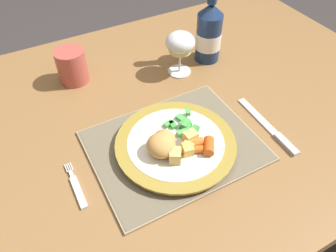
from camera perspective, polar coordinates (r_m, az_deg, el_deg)
The scene contains 13 objects.
ground_plane at distance 1.43m, azimuth -3.20°, elevation -20.43°, with size 6.00×6.00×0.00m, color #383333.
dining_table at distance 0.87m, azimuth -4.94°, elevation -2.53°, with size 1.52×0.91×0.74m.
placemat at distance 0.75m, azimuth 1.10°, elevation -3.41°, with size 0.37×0.29×0.01m.
dinner_plate at distance 0.73m, azimuth 1.34°, elevation -3.21°, with size 0.27×0.27×0.02m.
breaded_croquettes at distance 0.69m, azimuth -0.97°, elevation -3.04°, with size 0.07×0.08×0.04m.
green_beans_pile at distance 0.75m, azimuth 3.01°, elevation 0.04°, with size 0.08×0.08×0.02m.
glazed_carrots at distance 0.71m, azimuth 5.45°, elevation -3.33°, with size 0.08×0.07×0.02m.
fork at distance 0.70m, azimuth -15.56°, elevation -10.41°, with size 0.02×0.12×0.01m.
table_knife at distance 0.82m, azimuth 17.61°, elevation -0.65°, with size 0.02×0.21×0.01m.
wine_glass at distance 0.91m, azimuth 2.15°, elevation 14.01°, with size 0.08×0.08×0.13m.
bottle at distance 0.98m, azimuth 7.14°, elevation 15.87°, with size 0.07×0.07×0.25m.
roast_potatoes at distance 0.70m, azimuth 2.88°, elevation -3.73°, with size 0.09×0.06×0.03m.
drinking_cup at distance 0.94m, azimuth -16.41°, elevation 10.10°, with size 0.08×0.08×0.09m.
Camera 1 is at (-0.21, -0.55, 1.31)m, focal length 35.00 mm.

